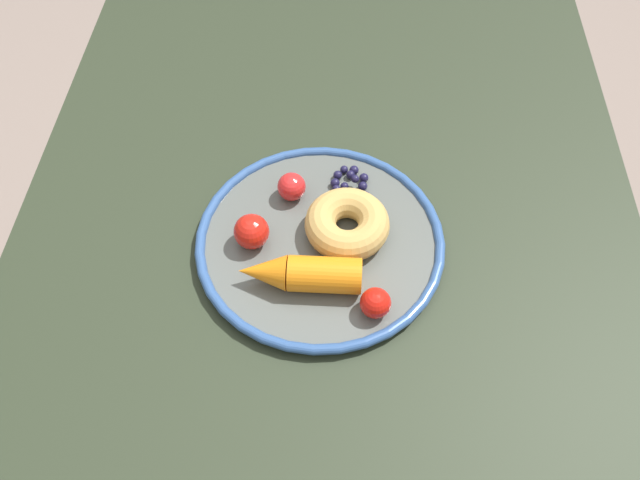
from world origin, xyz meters
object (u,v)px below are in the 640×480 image
at_px(plate, 320,241).
at_px(donut, 347,224).
at_px(tomato_mid, 375,303).
at_px(carrot_orange, 299,274).
at_px(tomato_far, 292,187).
at_px(dining_table, 324,325).
at_px(blueberry_pile, 350,183).
at_px(tomato_near, 252,232).

bearing_deg(plate, donut, 110.43).
height_order(plate, tomato_mid, tomato_mid).
xyz_separation_m(carrot_orange, tomato_mid, (0.03, 0.08, -0.00)).
bearing_deg(tomato_mid, tomato_far, -146.83).
height_order(tomato_mid, tomato_far, same).
xyz_separation_m(dining_table, blueberry_pile, (-0.14, 0.02, 0.12)).
xyz_separation_m(tomato_near, tomato_mid, (0.08, 0.14, -0.00)).
height_order(plate, tomato_far, tomato_far).
bearing_deg(blueberry_pile, carrot_orange, -20.19).
bearing_deg(donut, plate, -69.57).
height_order(dining_table, blueberry_pile, blueberry_pile).
bearing_deg(blueberry_pile, plate, -21.52).
bearing_deg(tomato_near, dining_table, 61.05).
bearing_deg(tomato_mid, blueberry_pile, -169.82).
bearing_deg(blueberry_pile, dining_table, -10.16).
bearing_deg(tomato_mid, tomato_near, -120.65).
bearing_deg(carrot_orange, tomato_far, -171.85).
bearing_deg(donut, tomato_mid, 17.89).
bearing_deg(plate, tomato_near, -85.16).
bearing_deg(tomato_near, carrot_orange, 47.41).
relative_size(carrot_orange, donut, 1.35).
relative_size(dining_table, tomato_far, 32.69).
relative_size(dining_table, carrot_orange, 8.47).
relative_size(blueberry_pile, tomato_mid, 1.78).
distance_m(tomato_near, tomato_far, 0.08).
bearing_deg(tomato_far, donut, 52.16).
distance_m(plate, carrot_orange, 0.07).
distance_m(blueberry_pile, tomato_far, 0.07).
distance_m(donut, tomato_mid, 0.11).
relative_size(plate, carrot_orange, 2.19).
height_order(donut, tomato_near, tomato_near).
bearing_deg(tomato_far, plate, 30.25).
bearing_deg(dining_table, plate, -171.51).
height_order(donut, tomato_far, donut).
xyz_separation_m(tomato_mid, tomato_far, (-0.16, -0.10, 0.00)).
bearing_deg(dining_table, donut, 160.93).
distance_m(donut, blueberry_pile, 0.07).
height_order(donut, blueberry_pile, donut).
relative_size(donut, blueberry_pile, 1.64).
height_order(blueberry_pile, tomato_near, tomato_near).
relative_size(blueberry_pile, tomato_far, 1.74).
height_order(dining_table, tomato_near, tomato_near).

